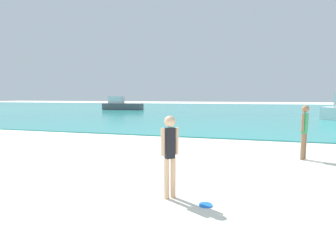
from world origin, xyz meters
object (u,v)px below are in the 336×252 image
object	(u,v)px
frisbee	(206,205)
boat_far	(121,105)
person_standing	(170,152)
person_distant	(304,129)

from	to	relation	value
frisbee	boat_far	world-z (taller)	boat_far
person_standing	frisbee	distance (m)	1.17
person_standing	boat_far	world-z (taller)	boat_far
person_standing	frisbee	bearing A→B (deg)	123.88
frisbee	person_distant	size ratio (longest dim) A/B	0.14
person_standing	person_distant	world-z (taller)	person_distant
person_standing	boat_far	xyz separation A→B (m)	(-16.17, 30.92, -0.18)
frisbee	boat_far	xyz separation A→B (m)	(-16.89, 31.10, 0.71)
boat_far	person_distant	bearing A→B (deg)	-57.76
person_standing	frisbee	world-z (taller)	person_standing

